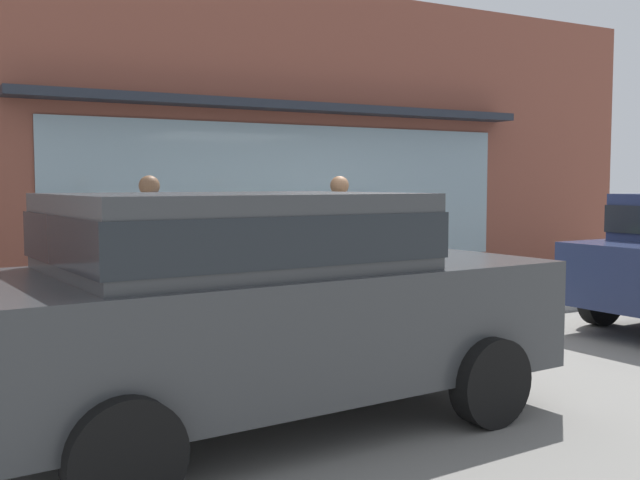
% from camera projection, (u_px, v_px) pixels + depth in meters
% --- Properties ---
extents(ground_plane, '(60.00, 60.00, 0.00)m').
position_uv_depth(ground_plane, '(405.00, 324.00, 8.80)').
color(ground_plane, gray).
extents(curb_strip, '(14.00, 0.24, 0.12)m').
position_uv_depth(curb_strip, '(415.00, 322.00, 8.62)').
color(curb_strip, '#B2B2AD').
rests_on(curb_strip, ground_plane).
extents(storefront, '(14.00, 0.81, 4.63)m').
position_uv_depth(storefront, '(285.00, 144.00, 11.41)').
color(storefront, brown).
rests_on(storefront, ground_plane).
extents(fire_hydrant, '(0.41, 0.37, 0.95)m').
position_uv_depth(fire_hydrant, '(233.00, 288.00, 8.51)').
color(fire_hydrant, '#4C8C47').
rests_on(fire_hydrant, ground_plane).
extents(pedestrian_with_handbag, '(0.53, 0.53, 1.74)m').
position_uv_depth(pedestrian_with_handbag, '(148.00, 239.00, 8.38)').
color(pedestrian_with_handbag, '#232328').
rests_on(pedestrian_with_handbag, ground_plane).
extents(pedestrian_passerby, '(0.31, 0.45, 1.75)m').
position_uv_depth(pedestrian_passerby, '(339.00, 234.00, 9.29)').
color(pedestrian_passerby, '#9E9384').
rests_on(pedestrian_passerby, ground_plane).
extents(parked_car_dark_gray, '(4.23, 2.28, 1.59)m').
position_uv_depth(parked_car_dark_gray, '(251.00, 295.00, 5.09)').
color(parked_car_dark_gray, '#383A3D').
rests_on(parked_car_dark_gray, ground_plane).
extents(potted_plant_near_hydrant, '(0.44, 0.44, 0.68)m').
position_uv_depth(potted_plant_near_hydrant, '(408.00, 265.00, 11.65)').
color(potted_plant_near_hydrant, '#9E6042').
rests_on(potted_plant_near_hydrant, ground_plane).
extents(potted_plant_low_front, '(0.36, 0.36, 1.19)m').
position_uv_depth(potted_plant_low_front, '(344.00, 254.00, 11.46)').
color(potted_plant_low_front, '#9E6042').
rests_on(potted_plant_low_front, ground_plane).
extents(potted_plant_corner_tall, '(0.40, 0.40, 1.24)m').
position_uv_depth(potted_plant_corner_tall, '(199.00, 263.00, 10.04)').
color(potted_plant_corner_tall, '#4C4C51').
rests_on(potted_plant_corner_tall, ground_plane).
extents(potted_plant_window_left, '(0.61, 0.61, 0.90)m').
position_uv_depth(potted_plant_window_left, '(271.00, 265.00, 10.72)').
color(potted_plant_window_left, '#B7B2A3').
rests_on(potted_plant_window_left, ground_plane).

